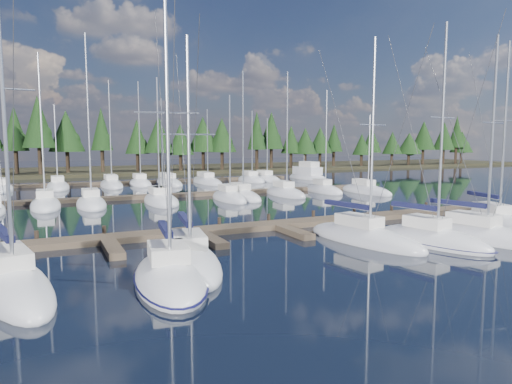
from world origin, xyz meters
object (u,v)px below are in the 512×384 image
front_sailboat_0 (12,283)px  front_sailboat_6 (495,223)px  main_dock (279,226)px  front_sailboat_1 (169,277)px  front_sailboat_3 (364,238)px  front_sailboat_2 (189,262)px  front_sailboat_4 (431,239)px  front_sailboat_5 (479,236)px  motor_yacht_right (307,176)px

front_sailboat_0 → front_sailboat_6: bearing=2.6°
main_dock → front_sailboat_0: front_sailboat_0 is taller
front_sailboat_1 → front_sailboat_6: front_sailboat_6 is taller
main_dock → front_sailboat_3: front_sailboat_3 is taller
front_sailboat_1 → front_sailboat_2: (1.56, 2.17, -0.01)m
front_sailboat_4 → front_sailboat_5: 3.80m
front_sailboat_3 → front_sailboat_0: bearing=-176.6°
main_dock → front_sailboat_5: front_sailboat_5 is taller
main_dock → front_sailboat_6: size_ratio=3.07×
front_sailboat_5 → motor_yacht_right: front_sailboat_5 is taller
front_sailboat_6 → front_sailboat_2: bearing=-177.0°
front_sailboat_2 → front_sailboat_3: bearing=5.0°
front_sailboat_3 → front_sailboat_6: bearing=1.2°
main_dock → front_sailboat_0: 18.39m
front_sailboat_2 → front_sailboat_1: bearing=-125.8°
front_sailboat_4 → front_sailboat_5: size_ratio=1.03×
motor_yacht_right → front_sailboat_5: bearing=-108.4°
front_sailboat_4 → front_sailboat_5: (3.78, -0.39, -0.01)m
front_sailboat_4 → front_sailboat_3: bearing=148.4°
front_sailboat_5 → motor_yacht_right: (15.93, 47.83, 0.26)m
front_sailboat_3 → motor_yacht_right: front_sailboat_3 is taller
main_dock → front_sailboat_1: (-10.45, -9.37, 0.08)m
front_sailboat_0 → front_sailboat_1: bearing=-17.4°
front_sailboat_3 → front_sailboat_4: front_sailboat_4 is taller
front_sailboat_0 → front_sailboat_4: 23.27m
front_sailboat_1 → motor_yacht_right: (36.55, 48.46, 0.26)m
front_sailboat_0 → motor_yacht_right: size_ratio=1.51×
front_sailboat_2 → front_sailboat_4: front_sailboat_4 is taller
main_dock → front_sailboat_0: size_ratio=2.85×
front_sailboat_5 → front_sailboat_3: bearing=160.7°
front_sailboat_4 → motor_yacht_right: size_ratio=1.39×
main_dock → motor_yacht_right: motor_yacht_right is taller
front_sailboat_4 → front_sailboat_0: bearing=177.6°
front_sailboat_0 → front_sailboat_1: 6.72m
main_dock → motor_yacht_right: 47.00m
front_sailboat_0 → main_dock: bearing=23.6°
main_dock → front_sailboat_2: front_sailboat_2 is taller
front_sailboat_0 → front_sailboat_2: (7.97, 0.15, -0.02)m
front_sailboat_1 → front_sailboat_3: 13.70m
front_sailboat_5 → front_sailboat_2: bearing=175.4°
front_sailboat_0 → front_sailboat_3: (19.73, 1.18, -0.01)m
front_sailboat_0 → front_sailboat_4: bearing=-2.4°
front_sailboat_0 → motor_yacht_right: front_sailboat_0 is taller
front_sailboat_3 → front_sailboat_5: (7.30, -2.56, -0.01)m
front_sailboat_0 → front_sailboat_2: front_sailboat_0 is taller
main_dock → front_sailboat_4: bearing=-52.6°
front_sailboat_1 → main_dock: bearing=41.9°
front_sailboat_0 → front_sailboat_5: 27.06m
main_dock → front_sailboat_2: bearing=-141.0°
front_sailboat_0 → front_sailboat_4: size_ratio=1.09×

